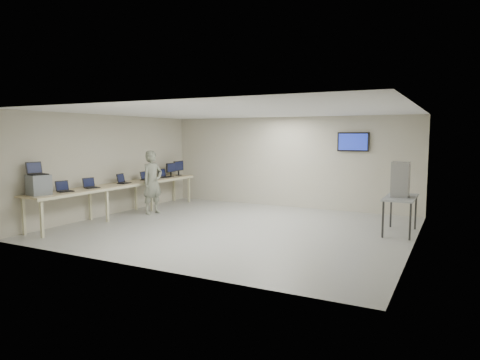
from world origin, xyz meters
The scene contains 14 objects.
room centered at (0.03, 0.06, 1.41)m, with size 8.01×7.01×2.81m.
workbench centered at (-3.59, 0.00, 0.83)m, with size 0.76×6.00×0.90m.
equipment_box centered at (-3.65, -2.61, 1.13)m, with size 0.38×0.43×0.45m, color gray.
laptop_on_box centered at (-3.71, -2.61, 1.43)m, with size 0.38×0.42×0.29m.
laptop_0 centered at (-3.60, -1.97, 0.97)m, with size 0.36×0.39×0.26m.
laptop_1 centered at (-3.59, -1.16, 0.97)m, with size 0.35×0.39×0.26m.
laptop_2 centered at (-3.59, 0.02, 0.97)m, with size 0.33×0.38×0.27m.
laptop_3 centered at (-3.64, 1.03, 0.97)m, with size 0.31×0.35×0.25m.
laptop_4 centered at (-3.62, 1.90, 0.97)m, with size 0.32×0.37×0.27m.
monitor_near centered at (-3.60, 2.27, 1.17)m, with size 0.20×0.44×0.44m.
monitor_far centered at (-3.60, 2.70, 1.19)m, with size 0.22×0.49×0.48m.
soldier centered at (-3.02, 0.61, 0.90)m, with size 0.66×0.43×1.81m, color gray.
side_table centered at (3.60, 1.20, 0.77)m, with size 0.66×1.41×0.85m.
storage_bins centered at (3.58, 1.20, 1.24)m, with size 0.38×0.42×0.79m.
Camera 1 is at (4.75, -9.03, 2.24)m, focal length 32.00 mm.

